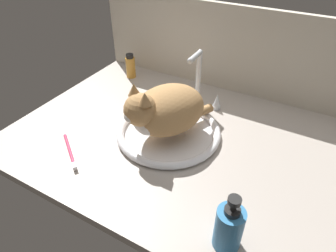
% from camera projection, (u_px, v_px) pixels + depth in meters
% --- Properties ---
extents(countertop, '(1.15, 0.80, 0.03)m').
position_uv_depth(countertop, '(178.00, 141.00, 1.02)').
color(countertop, '#ADA399').
rests_on(countertop, ground).
extents(backsplash_wall, '(1.15, 0.02, 0.38)m').
position_uv_depth(backsplash_wall, '(225.00, 52.00, 1.20)').
color(backsplash_wall, beige).
rests_on(backsplash_wall, ground).
extents(sink_basin, '(0.36, 0.36, 0.03)m').
position_uv_depth(sink_basin, '(168.00, 132.00, 1.02)').
color(sink_basin, white).
rests_on(sink_basin, countertop).
extents(faucet, '(0.20, 0.11, 0.23)m').
position_uv_depth(faucet, '(197.00, 85.00, 1.13)').
color(faucet, silver).
rests_on(faucet, countertop).
extents(cat, '(0.29, 0.34, 0.20)m').
position_uv_depth(cat, '(163.00, 111.00, 0.95)').
color(cat, tan).
rests_on(cat, sink_basin).
extents(soap_pump_bottle, '(0.07, 0.07, 0.16)m').
position_uv_depth(soap_pump_bottle, '(229.00, 228.00, 0.66)').
color(soap_pump_bottle, teal).
rests_on(soap_pump_bottle, countertop).
extents(amber_bottle, '(0.04, 0.04, 0.11)m').
position_uv_depth(amber_bottle, '(131.00, 66.00, 1.34)').
color(amber_bottle, gold).
rests_on(amber_bottle, countertop).
extents(toothbrush, '(0.16, 0.12, 0.02)m').
position_uv_depth(toothbrush, '(70.00, 152.00, 0.94)').
color(toothbrush, '#D83359').
rests_on(toothbrush, countertop).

